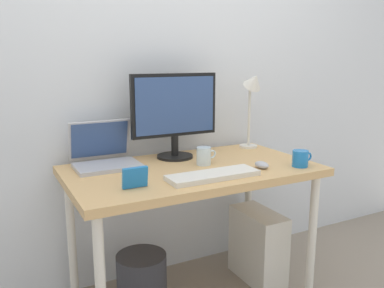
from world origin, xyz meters
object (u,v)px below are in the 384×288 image
desk (192,180)px  wastebasket (142,282)px  monitor (175,111)px  glass_cup (204,156)px  computer_tower (258,246)px  mouse (262,165)px  keyboard (214,175)px  laptop (104,155)px  photo_frame (135,177)px  desk_lamp (253,93)px  coffee_mug (301,159)px

desk → wastebasket: bearing=167.8°
monitor → glass_cup: 0.30m
computer_tower → mouse: bearing=-126.4°
desk → computer_tower: bearing=1.8°
mouse → keyboard: bearing=-173.9°
laptop → photo_frame: (0.01, -0.43, -0.01)m
laptop → desk_lamp: 0.95m
desk_lamp → keyboard: bearing=-140.5°
mouse → desk_lamp: bearing=60.8°
desk → photo_frame: 0.43m
desk → desk_lamp: bearing=22.7°
keyboard → wastebasket: keyboard is taller
desk → coffee_mug: 0.56m
coffee_mug → monitor: bearing=136.4°
computer_tower → wastebasket: (-0.71, 0.04, -0.06)m
laptop → computer_tower: bearing=-15.0°
monitor → mouse: 0.55m
monitor → laptop: size_ratio=1.55×
desk → mouse: size_ratio=13.89×
keyboard → computer_tower: keyboard is taller
monitor → mouse: monitor is taller
photo_frame → keyboard: bearing=-3.2°
photo_frame → wastebasket: (0.11, 0.25, -0.65)m
coffee_mug → photo_frame: bearing=176.4°
desk_lamp → wastebasket: bearing=-168.4°
wastebasket → mouse: bearing=-22.6°
desk → glass_cup: glass_cup is taller
coffee_mug → mouse: bearing=161.0°
monitor → keyboard: monitor is taller
coffee_mug → glass_cup: size_ratio=1.05×
desk → wastebasket: 0.59m
desk_lamp → computer_tower: (-0.08, -0.21, -0.88)m
desk_lamp → wastebasket: 1.24m
laptop → glass_cup: 0.51m
mouse → glass_cup: glass_cup is taller
keyboard → coffee_mug: bearing=-4.0°
coffee_mug → wastebasket: (-0.76, 0.30, -0.64)m
mouse → glass_cup: (-0.22, 0.19, 0.03)m
monitor → photo_frame: bearing=-132.8°
laptop → desk_lamp: bearing=-1.1°
coffee_mug → computer_tower: coffee_mug is taller
keyboard → wastebasket: bearing=134.9°
coffee_mug → computer_tower: size_ratio=0.27×
glass_cup → wastebasket: 0.73m
desk_lamp → coffee_mug: size_ratio=4.11×
glass_cup → desk_lamp: bearing=24.7°
mouse → laptop: bearing=148.8°
computer_tower → desk_lamp: bearing=68.7°
monitor → desk_lamp: size_ratio=1.04×
mouse → wastebasket: (-0.57, 0.24, -0.62)m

